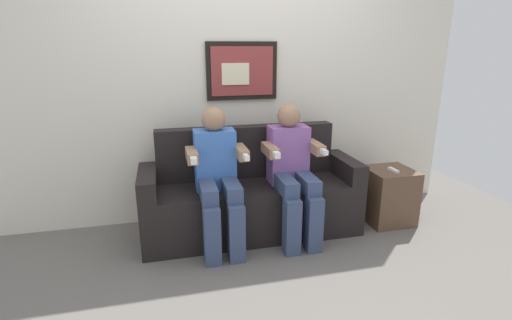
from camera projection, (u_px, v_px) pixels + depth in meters
The scene contains 7 objects.
ground_plane at pixel (260, 249), 3.06m from camera, with size 5.49×5.49×0.00m, color #66605B.
back_wall_assembly at pixel (240, 76), 3.40m from camera, with size 4.23×0.10×2.60m.
couch at pixel (251, 198), 3.27m from camera, with size 1.83×0.58×0.90m.
person_on_left at pixel (217, 174), 2.96m from camera, with size 0.46×0.56×1.11m.
person_on_right at pixel (292, 168), 3.10m from camera, with size 0.46×0.56×1.11m.
side_table_right at pixel (388, 196), 3.48m from camera, with size 0.40×0.40×0.50m.
spare_remote_on_table at pixel (393, 170), 3.37m from camera, with size 0.04×0.13×0.02m, color white.
Camera 1 is at (-0.69, -2.64, 1.56)m, focal length 26.77 mm.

